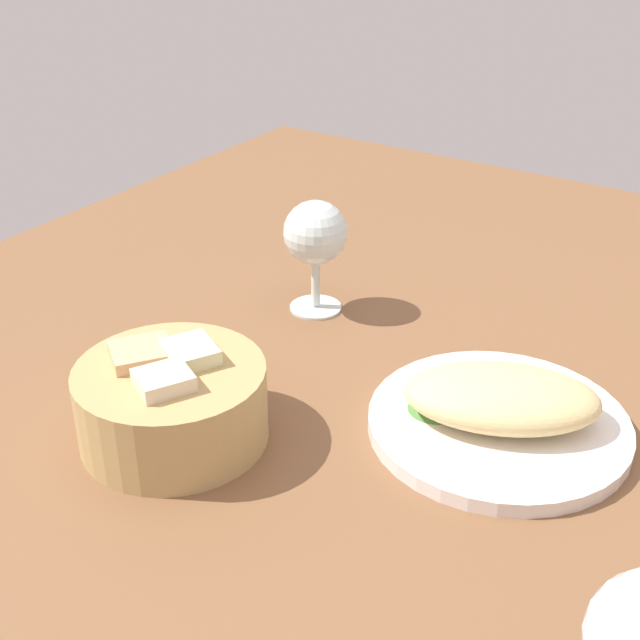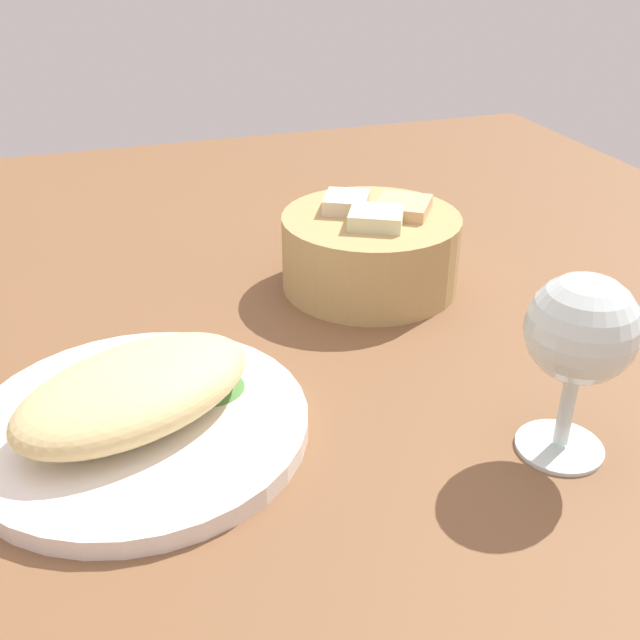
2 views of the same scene
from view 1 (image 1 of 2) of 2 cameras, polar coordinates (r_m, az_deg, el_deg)
The scene contains 6 objects.
ground_plane at distance 79.56cm, azimuth 9.78°, elevation -7.74°, with size 140.00×140.00×2.00cm, color brown.
plate at distance 78.88cm, azimuth 11.74°, elevation -6.79°, with size 23.30×23.30×1.40cm, color white.
omelette at distance 77.28cm, azimuth 11.95°, elevation -5.05°, with size 17.21×10.04×4.33cm, color #E2CB87.
lettuce_garnish at distance 78.30cm, azimuth 7.63°, elevation -5.51°, with size 4.88×4.88×1.22cm, color #49823A.
bread_basket at distance 75.88cm, azimuth -9.84°, elevation -5.27°, with size 16.57×16.57×8.46cm.
wine_glass_near at distance 93.80cm, azimuth -0.30°, elevation 5.50°, with size 7.09×7.09×12.87cm.
Camera 1 is at (-23.26, 60.05, 45.72)cm, focal length 48.24 mm.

